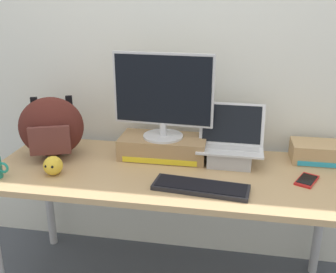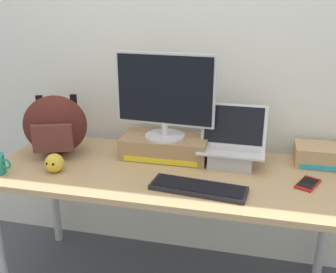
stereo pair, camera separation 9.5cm
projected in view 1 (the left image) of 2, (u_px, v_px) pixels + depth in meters
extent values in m
cube|color=silver|center=(182.00, 46.00, 2.15)|extent=(7.00, 0.10, 2.60)
cube|color=tan|center=(168.00, 173.00, 1.93)|extent=(1.79, 0.70, 0.03)
cylinder|color=#B2B2B7|center=(48.00, 196.00, 2.46)|extent=(0.05, 0.05, 0.71)
cylinder|color=#B2B2B7|center=(320.00, 221.00, 2.19)|extent=(0.05, 0.05, 0.71)
cube|color=#9E7A51|center=(163.00, 147.00, 2.07)|extent=(0.46, 0.23, 0.11)
cube|color=yellow|center=(159.00, 162.00, 1.97)|extent=(0.39, 0.00, 0.03)
cylinder|color=silver|center=(163.00, 136.00, 2.05)|extent=(0.21, 0.21, 0.01)
cylinder|color=silver|center=(163.00, 129.00, 2.03)|extent=(0.04, 0.04, 0.07)
cube|color=silver|center=(163.00, 90.00, 1.96)|extent=(0.53, 0.05, 0.38)
cube|color=black|center=(162.00, 90.00, 1.95)|extent=(0.50, 0.04, 0.35)
cube|color=#ADADB2|center=(230.00, 156.00, 1.99)|extent=(0.22, 0.20, 0.08)
cube|color=silver|center=(230.00, 148.00, 1.98)|extent=(0.34, 0.23, 0.01)
cube|color=#B7B7BC|center=(230.00, 146.00, 1.99)|extent=(0.30, 0.13, 0.00)
cube|color=silver|center=(232.00, 124.00, 2.01)|extent=(0.34, 0.09, 0.21)
cube|color=black|center=(232.00, 124.00, 2.00)|extent=(0.30, 0.08, 0.18)
cube|color=black|center=(201.00, 187.00, 1.73)|extent=(0.45, 0.19, 0.02)
cube|color=black|center=(201.00, 185.00, 1.72)|extent=(0.42, 0.16, 0.00)
ellipsoid|color=#4C1E19|center=(52.00, 127.00, 2.05)|extent=(0.39, 0.31, 0.33)
cube|color=brown|center=(50.00, 141.00, 1.95)|extent=(0.20, 0.10, 0.15)
cube|color=black|center=(36.00, 119.00, 2.13)|extent=(0.04, 0.03, 0.25)
cube|color=black|center=(70.00, 117.00, 2.16)|extent=(0.04, 0.03, 0.25)
torus|color=#1E7F70|center=(3.00, 168.00, 1.82)|extent=(0.06, 0.01, 0.06)
cube|color=red|center=(307.00, 180.00, 1.81)|extent=(0.13, 0.17, 0.01)
cube|color=black|center=(307.00, 179.00, 1.80)|extent=(0.11, 0.14, 0.00)
sphere|color=gold|center=(53.00, 166.00, 1.86)|extent=(0.09, 0.09, 0.09)
sphere|color=black|center=(46.00, 166.00, 1.82)|extent=(0.01, 0.01, 0.01)
sphere|color=black|center=(52.00, 167.00, 1.82)|extent=(0.01, 0.01, 0.01)
cube|color=tan|center=(323.00, 152.00, 2.01)|extent=(0.32, 0.18, 0.10)
cube|color=#2899BC|center=(325.00, 165.00, 1.94)|extent=(0.27, 0.00, 0.02)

